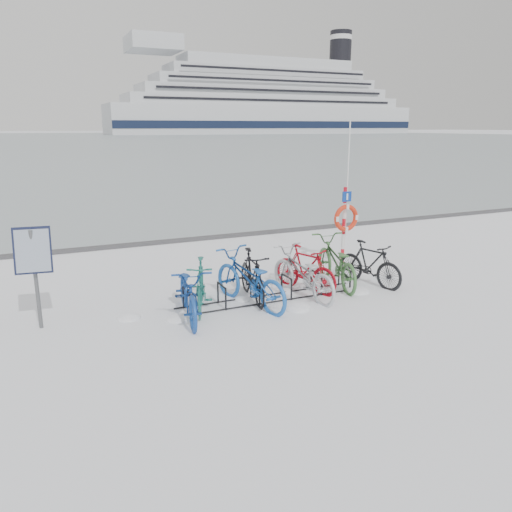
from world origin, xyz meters
The scene contains 16 objects.
ground centered at (0.00, 0.00, 0.00)m, with size 900.00×900.00×0.00m, color white.
ice_sheet centered at (0.00, 155.00, 0.01)m, with size 400.00×298.00×0.02m, color #9CA9B0.
quay_edge centered at (0.00, 5.90, 0.05)m, with size 400.00×0.25×0.10m, color #3F3F42.
bike_rack centered at (0.00, 0.00, 0.18)m, with size 4.00×0.48×0.46m.
info_board centered at (-4.38, 0.28, 1.31)m, with size 0.63×0.32×1.82m.
lifebuoy_station centered at (2.90, 1.65, 1.22)m, with size 0.70×0.22×3.62m.
cruise_ferry centered at (103.51, 220.50, 13.65)m, with size 152.53×28.74×50.12m.
bike_0 centered at (-1.83, -0.27, 0.53)m, with size 0.70×2.02×1.06m, color #174194.
bike_1 centered at (-1.48, 0.08, 0.50)m, with size 0.47×1.67×1.01m, color #1A645A.
bike_2 centered at (-0.55, -0.13, 0.57)m, with size 0.75×2.16×1.13m, color blue.
bike_3 centered at (-0.34, 0.18, 0.53)m, with size 0.50×1.75×1.05m, color black.
bike_4 centered at (0.68, -0.09, 0.53)m, with size 0.70×2.02×1.06m, color #B6B9BE.
bike_5 centered at (0.95, 0.24, 0.51)m, with size 0.48×1.70×1.02m, color maroon.
bike_6 centered at (1.76, 0.31, 0.56)m, with size 0.74×2.13×1.12m, color #3A6A35.
bike_7 centered at (2.46, 0.00, 0.51)m, with size 0.48×1.70×1.02m, color black.
snow_drifts centered at (0.33, -0.13, 0.00)m, with size 6.46×1.62×0.20m.
Camera 1 is at (-4.29, -8.78, 3.46)m, focal length 35.00 mm.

